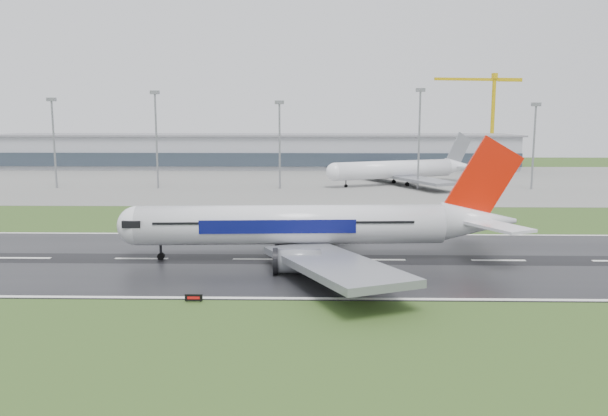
{
  "coord_description": "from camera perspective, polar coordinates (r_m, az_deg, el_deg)",
  "views": [
    {
      "loc": [
        29.56,
        -97.59,
        23.75
      ],
      "look_at": [
        27.25,
        12.0,
        7.0
      ],
      "focal_mm": 35.22,
      "sensor_mm": 36.0,
      "label": 1
    }
  ],
  "objects": [
    {
      "name": "tower_crane",
      "position": [
        309.9,
        17.59,
        8.03
      ],
      "size": [
        44.95,
        11.75,
        44.79
      ],
      "primitive_type": null,
      "rotation": [
        0.0,
        0.0,
        0.21
      ],
      "color": "#C5A10C",
      "rests_on": "ground"
    },
    {
      "name": "runway_sign",
      "position": [
        79.4,
        -10.51,
        -8.47
      ],
      "size": [
        2.31,
        0.4,
        1.04
      ],
      "primitive_type": null,
      "rotation": [
        0.0,
        0.0,
        0.06
      ],
      "color": "black",
      "rests_on": "ground"
    },
    {
      "name": "floodmast_3",
      "position": [
        198.22,
        -2.34,
        5.85
      ],
      "size": [
        0.64,
        0.64,
        27.93
      ],
      "primitive_type": "cylinder",
      "color": "gray",
      "rests_on": "ground"
    },
    {
      "name": "floodmast_4",
      "position": [
        200.6,
        10.94,
        6.3
      ],
      "size": [
        0.64,
        0.64,
        31.87
      ],
      "primitive_type": "cylinder",
      "color": "gray",
      "rests_on": "ground"
    },
    {
      "name": "floodmast_1",
      "position": [
        216.32,
        -22.78,
        5.55
      ],
      "size": [
        0.64,
        0.64,
        28.92
      ],
      "primitive_type": "cylinder",
      "color": "gray",
      "rests_on": "ground"
    },
    {
      "name": "ground",
      "position": [
        104.7,
        -15.28,
        -4.74
      ],
      "size": [
        520.0,
        520.0,
        0.0
      ],
      "primitive_type": "plane",
      "color": "#2B4619",
      "rests_on": "ground"
    },
    {
      "name": "terminal",
      "position": [
        284.6,
        -4.78,
        5.38
      ],
      "size": [
        240.0,
        36.0,
        15.0
      ],
      "primitive_type": "cube",
      "color": "#90939B",
      "rests_on": "ground"
    },
    {
      "name": "parked_airliner",
      "position": [
        212.97,
        9.14,
        4.56
      ],
      "size": [
        77.46,
        75.4,
        17.53
      ],
      "primitive_type": null,
      "rotation": [
        0.0,
        0.0,
        0.42
      ],
      "color": "white",
      "rests_on": "apron"
    },
    {
      "name": "apron",
      "position": [
        225.8,
        -6.33,
        2.61
      ],
      "size": [
        400.0,
        130.0,
        0.08
      ],
      "primitive_type": "cube",
      "color": "slate",
      "rests_on": "ground"
    },
    {
      "name": "floodmast_5",
      "position": [
        210.29,
        21.1,
        5.35
      ],
      "size": [
        0.64,
        0.64,
        27.23
      ],
      "primitive_type": "cylinder",
      "color": "gray",
      "rests_on": "ground"
    },
    {
      "name": "main_airliner",
      "position": [
        99.26,
        1.46,
        0.7
      ],
      "size": [
        70.23,
        67.23,
        19.73
      ],
      "primitive_type": null,
      "rotation": [
        0.0,
        0.0,
        0.06
      ],
      "color": "silver",
      "rests_on": "runway"
    },
    {
      "name": "runway",
      "position": [
        104.69,
        -15.28,
        -4.71
      ],
      "size": [
        400.0,
        45.0,
        0.1
      ],
      "primitive_type": "cube",
      "color": "black",
      "rests_on": "ground"
    },
    {
      "name": "floodmast_2",
      "position": [
        204.78,
        -13.92,
        6.15
      ],
      "size": [
        0.64,
        0.64,
        31.17
      ],
      "primitive_type": "cylinder",
      "color": "gray",
      "rests_on": "ground"
    }
  ]
}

